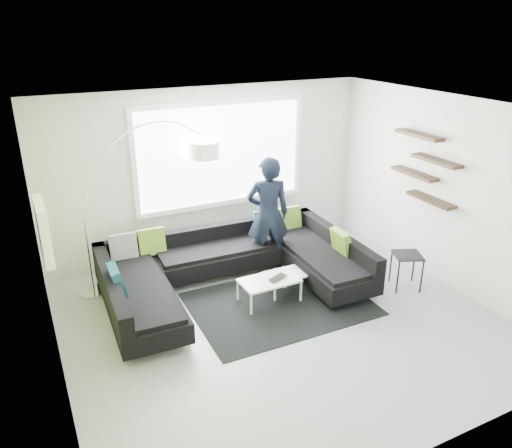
{
  "coord_description": "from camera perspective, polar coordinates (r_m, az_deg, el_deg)",
  "views": [
    {
      "loc": [
        -2.83,
        -4.94,
        3.76
      ],
      "look_at": [
        0.07,
        0.9,
        1.07
      ],
      "focal_mm": 35.0,
      "sensor_mm": 36.0,
      "label": 1
    }
  ],
  "objects": [
    {
      "name": "ground",
      "position": [
        6.83,
        2.92,
        -11.03
      ],
      "size": [
        5.5,
        5.5,
        0.0
      ],
      "primitive_type": "plane",
      "color": "gray",
      "rests_on": "ground"
    },
    {
      "name": "room_shell",
      "position": [
        6.21,
        2.63,
        4.09
      ],
      "size": [
        5.54,
        5.04,
        2.82
      ],
      "color": "silver",
      "rests_on": "ground"
    },
    {
      "name": "sectional_sofa",
      "position": [
        7.31,
        -2.51,
        -5.41
      ],
      "size": [
        3.75,
        2.4,
        0.79
      ],
      "rotation": [
        0.0,
        0.0,
        -0.04
      ],
      "color": "black",
      "rests_on": "ground"
    },
    {
      "name": "rug",
      "position": [
        7.19,
        2.73,
        -9.08
      ],
      "size": [
        2.49,
        1.83,
        0.01
      ],
      "primitive_type": "cube",
      "rotation": [
        0.0,
        0.0,
        -0.02
      ],
      "color": "black",
      "rests_on": "ground"
    },
    {
      "name": "coffee_table",
      "position": [
        7.3,
        2.62,
        -7.01
      ],
      "size": [
        1.08,
        0.64,
        0.35
      ],
      "primitive_type": "cube",
      "rotation": [
        0.0,
        0.0,
        0.01
      ],
      "color": "white",
      "rests_on": "ground"
    },
    {
      "name": "arc_lamp",
      "position": [
        7.34,
        -19.17,
        0.74
      ],
      "size": [
        2.3,
        0.93,
        2.41
      ],
      "primitive_type": null,
      "rotation": [
        0.0,
        0.0,
        0.1
      ],
      "color": "silver",
      "rests_on": "ground"
    },
    {
      "name": "side_table",
      "position": [
        7.81,
        16.76,
        -5.16
      ],
      "size": [
        0.52,
        0.52,
        0.54
      ],
      "primitive_type": "cube",
      "rotation": [
        0.0,
        0.0,
        -0.42
      ],
      "color": "black",
      "rests_on": "ground"
    },
    {
      "name": "person",
      "position": [
        7.82,
        1.38,
        1.14
      ],
      "size": [
        0.92,
        0.82,
        1.85
      ],
      "primitive_type": "imported",
      "rotation": [
        0.0,
        0.0,
        2.84
      ],
      "color": "black",
      "rests_on": "ground"
    },
    {
      "name": "laptop",
      "position": [
        7.07,
        2.77,
        -6.3
      ],
      "size": [
        0.45,
        0.42,
        0.02
      ],
      "primitive_type": "imported",
      "rotation": [
        0.0,
        0.0,
        0.4
      ],
      "color": "black",
      "rests_on": "coffee_table"
    }
  ]
}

